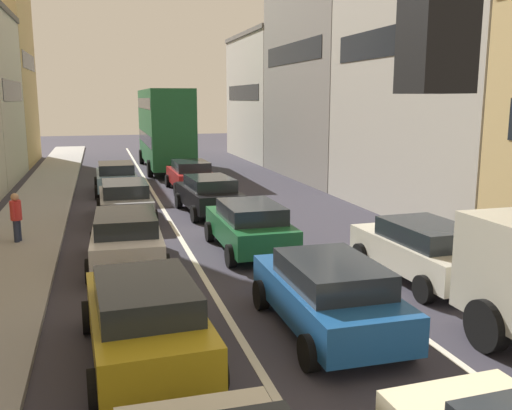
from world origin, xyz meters
The scene contains 16 objects.
sidewalk_left centered at (-6.70, 20.00, 0.07)m, with size 2.60×64.00×0.14m, color #9B9B9B.
lane_stripe_left centered at (-1.70, 20.00, 0.01)m, with size 0.16×60.00×0.01m, color silver.
lane_stripe_right centered at (1.70, 20.00, 0.01)m, with size 0.16×60.00×0.01m, color silver.
building_row_right centered at (9.90, 22.78, 5.50)m, with size 7.20×43.90×12.99m.
traffic_light_pole centered at (-4.45, -0.24, 3.82)m, with size 3.58×0.38×5.50m.
sedan_centre_lane_second centered at (0.02, 6.89, 0.80)m, with size 2.07×4.30×1.49m.
wagon_left_lane_second centered at (-3.50, 6.64, 0.80)m, with size 2.23×4.38×1.49m.
hatchback_centre_lane_third centered at (0.08, 12.98, 0.80)m, with size 2.08×4.31×1.49m.
sedan_left_lane_third centered at (-3.53, 12.52, 0.80)m, with size 2.17×4.35×1.49m.
coupe_centre_lane_fourth centered at (-0.02, 18.82, 0.80)m, with size 2.28×4.41×1.49m.
sedan_left_lane_fourth centered at (-3.29, 18.40, 0.80)m, with size 2.08×4.31×1.49m.
sedan_centre_lane_fifth centered at (0.17, 24.66, 0.80)m, with size 2.13×4.33×1.49m.
sedan_left_lane_fifth centered at (-3.40, 24.82, 0.80)m, with size 2.09×4.32×1.49m.
sedan_right_lane_behind_truck centered at (3.59, 9.23, 0.80)m, with size 2.20×4.37×1.49m.
bus_mid_queue_primary centered at (-0.06, 33.37, 2.83)m, with size 2.84×10.51×5.06m.
pedestrian_near_kerb centered at (-6.69, 15.56, 0.95)m, with size 0.34×0.53×1.66m.
Camera 1 is at (-4.11, -2.66, 4.51)m, focal length 39.18 mm.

